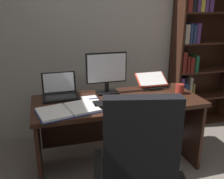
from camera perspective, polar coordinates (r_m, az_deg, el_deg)
wall_back at (r=3.26m, az=-0.26°, el=13.39°), size 4.66×0.12×2.65m
desk at (r=2.60m, az=0.79°, el=-5.95°), size 1.62×0.68×0.75m
bookshelf at (r=3.59m, az=18.75°, el=7.34°), size 0.89×0.29×1.92m
office_chair at (r=1.88m, az=5.76°, el=-19.14°), size 0.68×0.60×1.11m
monitor at (r=2.57m, az=-1.24°, el=3.66°), size 0.42×0.16×0.42m
laptop at (r=2.54m, az=-11.65°, el=-0.62°), size 0.34×0.27×0.23m
keyboard at (r=2.33m, az=0.86°, el=-3.01°), size 0.42×0.15×0.02m
computer_mouse at (r=2.43m, az=7.67°, el=-2.10°), size 0.06×0.10×0.04m
reading_stand_with_book at (r=2.83m, az=9.03°, el=1.99°), size 0.33×0.25×0.14m
open_binder at (r=2.21m, az=-9.91°, el=-4.60°), size 0.57×0.42×0.02m
notepad at (r=2.43m, az=-4.92°, el=-2.32°), size 0.16×0.21×0.01m
pen at (r=2.43m, az=-4.47°, el=-2.08°), size 0.14×0.01×0.01m
coffee_mug at (r=2.68m, az=15.04°, el=0.12°), size 0.09×0.09×0.10m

